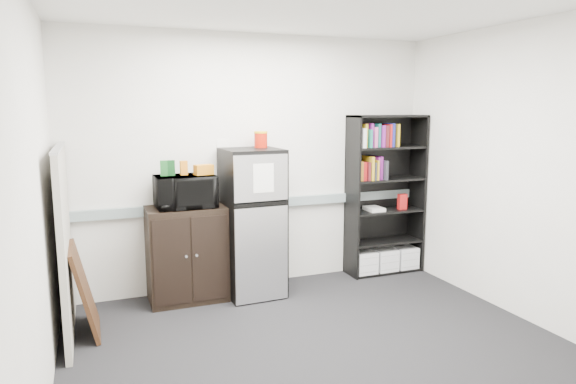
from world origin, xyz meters
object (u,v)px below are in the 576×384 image
Objects in this scene: bookshelf at (385,196)px; cabinet at (187,254)px; microwave at (185,191)px; cubicle_partition at (65,242)px; refrigerator at (253,223)px.

bookshelf reaches higher than cabinet.
bookshelf is at bearing 0.40° from microwave.
bookshelf reaches higher than microwave.
cubicle_partition reaches higher than cabinet.
bookshelf is 1.14× the size of cubicle_partition.
bookshelf is 3.21× the size of microwave.
cubicle_partition is 1.20m from microwave.
refrigerator is (-1.66, -0.14, -0.15)m from bookshelf.
bookshelf is 1.93× the size of cabinet.
cubicle_partition reaches higher than microwave.
microwave is 0.38× the size of refrigerator.
refrigerator reaches higher than cabinet.
bookshelf is 1.21× the size of refrigerator.
refrigerator is at bearing 10.93° from cubicle_partition.
cabinet is 0.64m from microwave.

